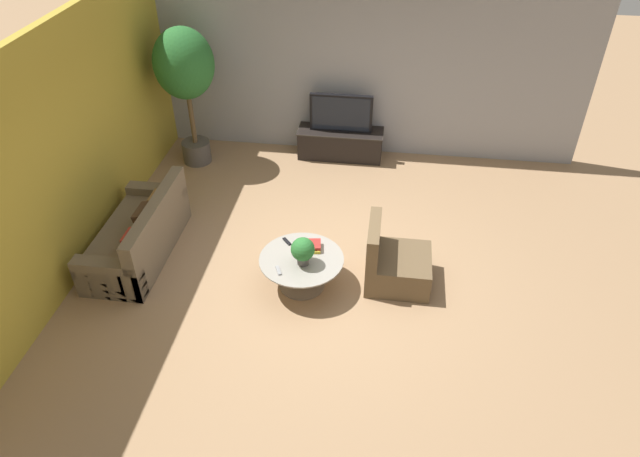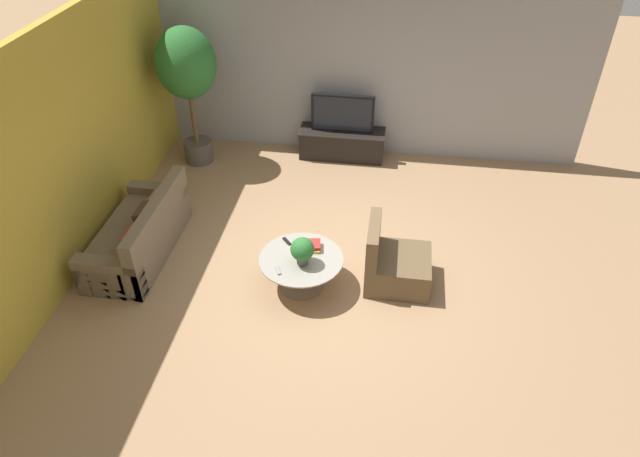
# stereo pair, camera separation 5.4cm
# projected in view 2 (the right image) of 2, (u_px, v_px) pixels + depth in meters

# --- Properties ---
(ground_plane) EXTENTS (24.00, 24.00, 0.00)m
(ground_plane) POSITION_uv_depth(u_px,v_px,m) (331.00, 268.00, 7.50)
(ground_plane) COLOR #9E7A56
(back_wall_stone) EXTENTS (7.40, 0.12, 3.00)m
(back_wall_stone) POSITION_uv_depth(u_px,v_px,m) (358.00, 66.00, 9.17)
(back_wall_stone) COLOR #939399
(back_wall_stone) RESTS_ON ground
(side_wall_left) EXTENTS (0.12, 7.40, 3.00)m
(side_wall_left) POSITION_uv_depth(u_px,v_px,m) (77.00, 142.00, 7.13)
(side_wall_left) COLOR gold
(side_wall_left) RESTS_ON ground
(media_console) EXTENTS (1.44, 0.50, 0.49)m
(media_console) POSITION_uv_depth(u_px,v_px,m) (342.00, 143.00, 9.69)
(media_console) COLOR black
(media_console) RESTS_ON ground
(television) EXTENTS (1.03, 0.13, 0.64)m
(television) POSITION_uv_depth(u_px,v_px,m) (343.00, 113.00, 9.36)
(television) COLOR black
(television) RESTS_ON media_console
(coffee_table) EXTENTS (1.04, 1.04, 0.44)m
(coffee_table) POSITION_uv_depth(u_px,v_px,m) (301.00, 266.00, 7.06)
(coffee_table) COLOR #756656
(coffee_table) RESTS_ON ground
(couch_by_wall) EXTENTS (0.84, 1.87, 0.84)m
(couch_by_wall) POSITION_uv_depth(u_px,v_px,m) (140.00, 235.00, 7.60)
(couch_by_wall) COLOR brown
(couch_by_wall) RESTS_ON ground
(armchair_wicker) EXTENTS (0.80, 0.76, 0.86)m
(armchair_wicker) POSITION_uv_depth(u_px,v_px,m) (394.00, 264.00, 7.14)
(armchair_wicker) COLOR brown
(armchair_wicker) RESTS_ON ground
(potted_palm_tall) EXTENTS (0.93, 0.93, 2.26)m
(potted_palm_tall) POSITION_uv_depth(u_px,v_px,m) (187.00, 71.00, 8.77)
(potted_palm_tall) COLOR #514C47
(potted_palm_tall) RESTS_ON ground
(potted_plant_tabletop) EXTENTS (0.29, 0.29, 0.36)m
(potted_plant_tabletop) POSITION_uv_depth(u_px,v_px,m) (302.00, 250.00, 6.78)
(potted_plant_tabletop) COLOR #514C47
(potted_plant_tabletop) RESTS_ON coffee_table
(book_stack) EXTENTS (0.23, 0.24, 0.08)m
(book_stack) POSITION_uv_depth(u_px,v_px,m) (312.00, 246.00, 7.11)
(book_stack) COLOR gold
(book_stack) RESTS_ON coffee_table
(remote_black) EXTENTS (0.13, 0.15, 0.02)m
(remote_black) POSITION_uv_depth(u_px,v_px,m) (287.00, 241.00, 7.23)
(remote_black) COLOR black
(remote_black) RESTS_ON coffee_table
(remote_silver) EXTENTS (0.10, 0.16, 0.02)m
(remote_silver) POSITION_uv_depth(u_px,v_px,m) (278.00, 270.00, 6.79)
(remote_silver) COLOR gray
(remote_silver) RESTS_ON coffee_table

